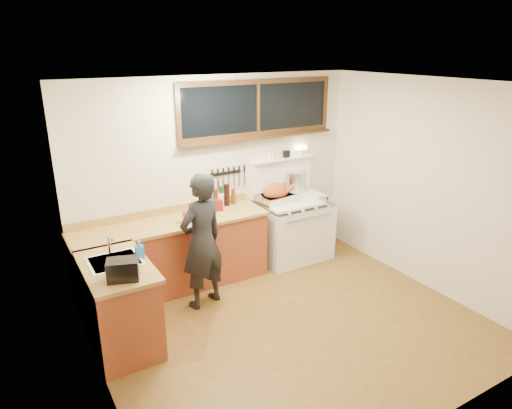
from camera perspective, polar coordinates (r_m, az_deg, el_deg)
ground_plane at (r=5.27m, az=4.38°, el=-14.77°), size 4.00×3.50×0.02m
room_shell at (r=4.56m, az=4.91°, el=2.79°), size 4.10×3.60×2.65m
counter_back at (r=5.85m, az=-10.27°, el=-6.17°), size 2.44×0.64×1.00m
counter_left at (r=4.93m, az=-16.74°, el=-11.89°), size 0.64×1.09×0.90m
sink_unit at (r=4.82m, az=-17.20°, el=-7.38°), size 0.50×0.45×0.37m
vintage_stove at (r=6.58m, az=4.64°, el=-2.84°), size 1.02×0.74×1.57m
back_window at (r=6.20m, az=0.29°, el=11.17°), size 2.32×0.13×0.77m
left_doorway at (r=3.57m, az=-17.45°, el=-12.96°), size 0.02×1.04×2.17m
knife_strip at (r=6.14m, az=-3.63°, el=3.85°), size 0.52×0.03×0.28m
man at (r=5.29m, az=-6.78°, el=-4.59°), size 0.68×0.54×1.62m
soap_bottle at (r=4.78m, az=-14.37°, el=-5.38°), size 0.09×0.09×0.19m
toaster at (r=4.39m, az=-16.31°, el=-7.82°), size 0.33×0.28×0.20m
cutting_board at (r=5.71m, az=-8.21°, el=-1.29°), size 0.43×0.38×0.13m
roast_turkey at (r=6.28m, az=2.52°, el=1.31°), size 0.54×0.41×0.26m
stockpot at (r=6.72m, az=4.79°, el=2.92°), size 0.33×0.33×0.31m
saucepan at (r=6.60m, az=4.20°, el=1.81°), size 0.21×0.30×0.13m
pot_lid at (r=6.43m, az=8.92°, el=0.66°), size 0.32×0.32×0.04m
coffee_tin at (r=5.95m, az=-4.67°, el=-0.08°), size 0.12×0.11×0.15m
pitcher at (r=6.08m, az=-4.51°, el=0.59°), size 0.11×0.11×0.19m
bottle_cluster at (r=6.07m, az=-4.36°, el=0.94°), size 0.41×0.07×0.30m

